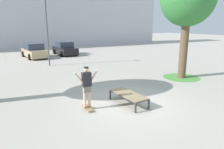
{
  "coord_description": "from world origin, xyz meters",
  "views": [
    {
      "loc": [
        -4.72,
        -7.21,
        3.38
      ],
      "look_at": [
        -0.08,
        1.42,
        1.0
      ],
      "focal_mm": 33.07,
      "sensor_mm": 36.0,
      "label": 1
    }
  ],
  "objects": [
    {
      "name": "grass_patch_near_right",
      "position": [
        5.5,
        2.17,
        0.0
      ],
      "size": [
        2.37,
        2.37,
        0.01
      ],
      "primitive_type": "cylinder",
      "color": "#519342",
      "rests_on": "ground"
    },
    {
      "name": "car_black",
      "position": [
        1.71,
        16.22,
        0.69
      ],
      "size": [
        2.11,
        4.29,
        1.5
      ],
      "color": "black",
      "rests_on": "ground"
    },
    {
      "name": "skateboard",
      "position": [
        -1.89,
        0.18,
        0.08
      ],
      "size": [
        0.21,
        0.8,
        0.09
      ],
      "color": "#9E754C",
      "rests_on": "ground"
    },
    {
      "name": "ground_plane",
      "position": [
        0.0,
        0.0,
        0.0
      ],
      "size": [
        120.0,
        120.0,
        0.0
      ],
      "primitive_type": "plane",
      "color": "#B2AA9E"
    },
    {
      "name": "light_post",
      "position": [
        -1.25,
        10.41,
        3.83
      ],
      "size": [
        0.36,
        0.36,
        5.83
      ],
      "color": "#4C4C51",
      "rests_on": "ground"
    },
    {
      "name": "car_tan",
      "position": [
        -1.69,
        15.57,
        0.69
      ],
      "size": [
        2.33,
        4.39,
        1.5
      ],
      "color": "tan",
      "rests_on": "ground"
    },
    {
      "name": "skater",
      "position": [
        -1.89,
        0.18,
        1.07
      ],
      "size": [
        1.0,
        0.28,
        1.69
      ],
      "color": "beige",
      "rests_on": "skateboard"
    },
    {
      "name": "building_facade",
      "position": [
        -0.53,
        26.35,
        6.08
      ],
      "size": [
        43.15,
        4.0,
        12.15
      ],
      "primitive_type": "cube",
      "color": "silver",
      "rests_on": "ground"
    },
    {
      "name": "skate_box",
      "position": [
        -0.08,
        -0.08,
        0.41
      ],
      "size": [
        0.91,
        1.96,
        0.46
      ],
      "color": "#38383D",
      "rests_on": "ground"
    }
  ]
}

